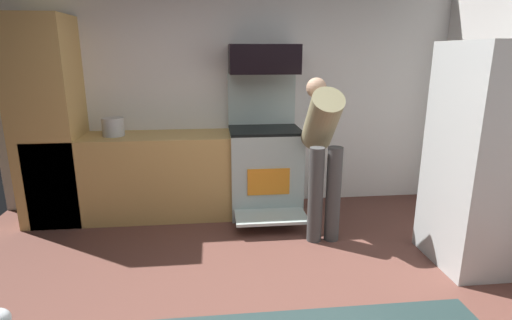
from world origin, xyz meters
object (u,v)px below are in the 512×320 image
(oven_range, at_px, (264,167))
(person_cook, at_px, (322,145))
(microwave, at_px, (264,59))
(refrigerator, at_px, (495,158))
(stock_pot, at_px, (113,127))

(oven_range, xyz_separation_m, person_cook, (0.46, -0.65, 0.39))
(microwave, xyz_separation_m, refrigerator, (1.71, -1.41, -0.76))
(oven_range, bearing_deg, microwave, 90.00)
(oven_range, bearing_deg, stock_pot, 179.49)
(oven_range, distance_m, microwave, 1.17)
(microwave, relative_size, refrigerator, 0.40)
(microwave, distance_m, person_cook, 1.17)
(refrigerator, bearing_deg, person_cook, 151.91)
(oven_range, height_order, stock_pot, oven_range)
(refrigerator, xyz_separation_m, stock_pot, (-3.30, 1.33, 0.08))
(oven_range, height_order, microwave, microwave)
(oven_range, distance_m, stock_pot, 1.66)
(microwave, height_order, refrigerator, refrigerator)
(microwave, distance_m, refrigerator, 2.34)
(stock_pot, bearing_deg, oven_range, -0.51)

